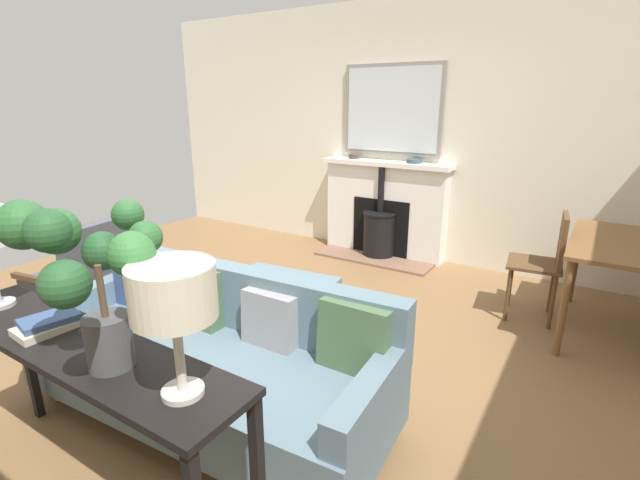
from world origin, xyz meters
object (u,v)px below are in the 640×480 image
(fireplace, at_px, (383,215))
(armchair_accent, at_px, (85,267))
(mantel_bowl_far, at_px, (414,161))
(dining_table, at_px, (628,255))
(sofa, at_px, (212,357))
(potted_plant, at_px, (84,261))
(mantel_bowl_near, at_px, (354,156))
(book_stack, at_px, (49,324))
(console_table, at_px, (79,364))
(table_lamp_far_end, at_px, (173,296))
(dining_chair_near_fireplace, at_px, (547,258))
(ottoman, at_px, (281,300))

(fireplace, xyz_separation_m, armchair_accent, (2.80, -1.24, -0.00))
(mantel_bowl_far, xyz_separation_m, dining_table, (0.84, 1.97, -0.46))
(sofa, xyz_separation_m, potted_plant, (0.77, 0.26, 0.86))
(mantel_bowl_near, relative_size, mantel_bowl_far, 0.75)
(fireplace, distance_m, dining_table, 2.44)
(mantel_bowl_far, relative_size, armchair_accent, 0.19)
(book_stack, bearing_deg, console_table, 89.49)
(dining_table, bearing_deg, mantel_bowl_near, -107.25)
(armchair_accent, xyz_separation_m, table_lamp_far_end, (0.97, 2.23, 0.66))
(potted_plant, relative_size, dining_table, 0.54)
(armchair_accent, bearing_deg, fireplace, 156.03)
(armchair_accent, xyz_separation_m, dining_chair_near_fireplace, (-1.99, 3.02, 0.05))
(mantel_bowl_near, distance_m, sofa, 3.26)
(mantel_bowl_near, height_order, ottoman, mantel_bowl_near)
(ottoman, bearing_deg, dining_table, 119.64)
(book_stack, bearing_deg, mantel_bowl_near, -171.39)
(console_table, bearing_deg, table_lamp_far_end, 90.00)
(mantel_bowl_near, xyz_separation_m, armchair_accent, (2.82, -0.84, -0.63))
(mantel_bowl_far, distance_m, ottoman, 2.27)
(ottoman, xyz_separation_m, armchair_accent, (0.73, -1.34, 0.23))
(fireplace, distance_m, mantel_bowl_near, 0.75)
(fireplace, relative_size, ottoman, 1.76)
(console_table, bearing_deg, potted_plant, 78.68)
(armchair_accent, height_order, dining_table, armchair_accent)
(armchair_accent, bearing_deg, mantel_bowl_near, 163.40)
(dining_table, distance_m, dining_chair_near_fireplace, 0.53)
(dining_chair_near_fireplace, bearing_deg, sofa, -32.27)
(mantel_bowl_near, height_order, table_lamp_far_end, table_lamp_far_end)
(dining_chair_near_fireplace, bearing_deg, armchair_accent, -56.57)
(mantel_bowl_far, distance_m, potted_plant, 3.86)
(fireplace, distance_m, armchair_accent, 3.06)
(fireplace, height_order, mantel_bowl_near, mantel_bowl_near)
(ottoman, relative_size, potted_plant, 1.32)
(dining_chair_near_fireplace, bearing_deg, mantel_bowl_near, -110.80)
(sofa, distance_m, book_stack, 0.88)
(table_lamp_far_end, bearing_deg, armchair_accent, -113.51)
(armchair_accent, xyz_separation_m, book_stack, (0.97, 1.41, 0.34))
(mantel_bowl_near, xyz_separation_m, dining_table, (0.84, 2.69, -0.46))
(console_table, xyz_separation_m, table_lamp_far_end, (0.00, 0.63, 0.45))
(mantel_bowl_near, height_order, console_table, mantel_bowl_near)
(fireplace, bearing_deg, armchair_accent, -23.97)
(mantel_bowl_near, xyz_separation_m, potted_plant, (3.84, 1.02, 0.09))
(ottoman, xyz_separation_m, potted_plant, (1.75, 0.52, 0.95))
(potted_plant, xyz_separation_m, book_stack, (-0.05, -0.45, -0.38))
(console_table, height_order, potted_plant, potted_plant)
(table_lamp_far_end, bearing_deg, mantel_bowl_far, -170.02)
(fireplace, bearing_deg, ottoman, 2.50)
(mantel_bowl_near, relative_size, sofa, 0.06)
(sofa, relative_size, dining_table, 1.83)
(mantel_bowl_near, relative_size, book_stack, 0.47)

